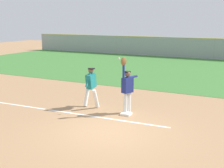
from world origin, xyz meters
TOP-DOWN VIEW (x-y plane):
  - ground_plane at (0.00, 0.00)m, footprint 69.06×69.06m
  - outfield_grass at (0.00, 13.71)m, footprint 41.07×14.87m
  - chalk_foul_line at (-4.27, 0.98)m, footprint 11.99×0.61m
  - first_base at (-0.27, 1.88)m, footprint 0.40×0.40m
  - fielder at (-0.34, 2.10)m, footprint 0.43×0.87m
  - runner at (-2.04, 2.17)m, footprint 0.71×0.84m
  - baseball at (-0.78, 2.27)m, footprint 0.07×0.07m
  - outfield_fence at (0.00, 21.14)m, footprint 41.15×0.08m
  - parked_car_silver at (-11.57, 24.93)m, footprint 4.47×2.25m
  - parked_car_blue at (-6.60, 24.10)m, footprint 4.41×2.14m
  - parked_car_tan at (-1.38, 24.08)m, footprint 4.56×2.44m

SIDE VIEW (x-z plane):
  - ground_plane at x=0.00m, z-range 0.00..0.00m
  - chalk_foul_line at x=-4.27m, z-range 0.00..0.01m
  - outfield_grass at x=0.00m, z-range 0.00..0.01m
  - first_base at x=-0.27m, z-range 0.00..0.08m
  - parked_car_silver at x=-11.57m, z-range 0.05..1.30m
  - parked_car_blue at x=-6.60m, z-range 0.05..1.30m
  - parked_car_tan at x=-1.38m, z-range 0.05..1.30m
  - outfield_fence at x=0.00m, z-range 0.00..1.97m
  - runner at x=-2.04m, z-range 0.14..1.86m
  - fielder at x=-0.34m, z-range -0.02..2.26m
  - baseball at x=-0.78m, z-range 2.14..2.21m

